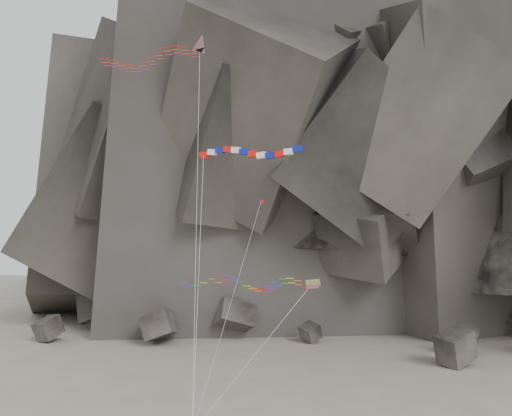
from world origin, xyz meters
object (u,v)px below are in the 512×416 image
(delta_kite, at_px, (145,59))
(pennant_kite, at_px, (246,253))
(banner_kite, at_px, (249,153))
(parafoil_kite, at_px, (241,282))

(delta_kite, height_order, pennant_kite, delta_kite)
(banner_kite, distance_m, pennant_kite, 8.82)
(delta_kite, xyz_separation_m, pennant_kite, (9.23, 0.88, -17.44))
(pennant_kite, bearing_deg, banner_kite, 94.27)
(parafoil_kite, bearing_deg, delta_kite, 163.05)
(banner_kite, height_order, pennant_kite, banner_kite)
(banner_kite, bearing_deg, parafoil_kite, -76.95)
(delta_kite, bearing_deg, pennant_kite, 22.96)
(pennant_kite, bearing_deg, delta_kite, -171.26)
(banner_kite, relative_size, parafoil_kite, 1.90)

